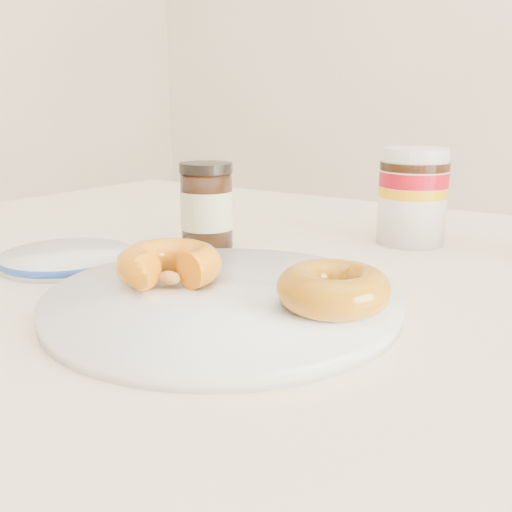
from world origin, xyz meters
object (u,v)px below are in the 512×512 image
Objects in this scene: nutella_jar at (413,193)px; blue_rim_saucer at (67,258)px; dark_jar at (207,206)px; donut_whole at (333,289)px; plate at (223,299)px; donut_bitten at (169,264)px; dining_table at (335,353)px.

blue_rim_saucer is (-0.27, -0.31, -0.06)m from nutella_jar.
donut_whole is at bearing -30.73° from dark_jar.
plate is 3.20× the size of donut_bitten.
plate is 2.14× the size of blue_rim_saucer.
nutella_jar is at bearing 81.37° from donut_bitten.
dining_table is 0.21m from donut_bitten.
donut_whole is at bearing -81.20° from nutella_jar.
donut_bitten is at bearing -171.73° from donut_whole.
nutella_jar reaches higher than donut_bitten.
nutella_jar is at bearing 81.46° from plate.
nutella_jar is 0.84× the size of blue_rim_saucer.
donut_bitten is (-0.10, -0.14, 0.11)m from dining_table.
nutella_jar is 1.16× the size of dark_jar.
plate is 0.22m from blue_rim_saucer.
dining_table is at bearing -92.42° from nutella_jar.
donut_bitten reaches higher than blue_rim_saucer.
plate is 0.22m from dark_jar.
donut_bitten is at bearing -175.26° from plate.
plate is 0.10m from donut_whole.
blue_rim_saucer is (-0.32, -0.00, -0.02)m from donut_whole.
dining_table is 15.89× the size of donut_whole.
donut_whole is (0.09, 0.02, 0.02)m from plate.
nutella_jar is (0.01, 0.18, 0.15)m from dining_table.
nutella_jar reaches higher than blue_rim_saucer.
dark_jar reaches higher than donut_bitten.
plate is 0.33m from nutella_jar.
donut_bitten is 0.80× the size of nutella_jar.
dining_table is 4.69× the size of plate.
plate is at bearing -169.68° from donut_whole.
dining_table is at bearing 114.26° from donut_whole.
donut_bitten is 0.17m from blue_rim_saucer.
donut_whole is (0.05, -0.12, 0.11)m from dining_table.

